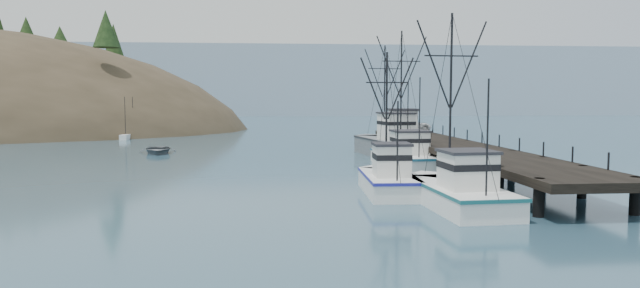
% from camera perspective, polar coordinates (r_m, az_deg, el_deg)
% --- Properties ---
extents(ground, '(400.00, 400.00, 0.00)m').
position_cam_1_polar(ground, '(32.23, -0.99, -6.22)').
color(ground, '#2C4E62').
rests_on(ground, ground).
extents(pier, '(6.00, 44.00, 2.00)m').
position_cam_1_polar(pier, '(50.49, 13.64, -0.45)').
color(pier, black).
rests_on(pier, ground).
extents(distant_ridge, '(360.00, 40.00, 26.00)m').
position_cam_1_polar(distant_ridge, '(202.03, -1.79, 2.96)').
color(distant_ridge, '#9EB2C6').
rests_on(distant_ridge, ground).
extents(distant_ridge_far, '(180.00, 25.00, 18.00)m').
position_cam_1_polar(distant_ridge_far, '(219.89, -15.18, 2.94)').
color(distant_ridge_far, silver).
rests_on(distant_ridge_far, ground).
extents(moored_sailboats, '(22.60, 16.05, 6.35)m').
position_cam_1_polar(moored_sailboats, '(94.81, -24.88, 0.77)').
color(moored_sailboats, white).
rests_on(moored_sailboats, ground).
extents(trawler_near, '(4.15, 11.04, 11.20)m').
position_cam_1_polar(trawler_near, '(32.98, 13.42, -4.65)').
color(trawler_near, white).
rests_on(trawler_near, ground).
extents(trawler_mid, '(3.41, 9.12, 9.34)m').
position_cam_1_polar(trawler_mid, '(36.75, 6.81, -3.61)').
color(trawler_mid, white).
rests_on(trawler_mid, ground).
extents(trawler_far, '(4.42, 12.22, 12.36)m').
position_cam_1_polar(trawler_far, '(51.00, 8.39, -1.30)').
color(trawler_far, white).
rests_on(trawler_far, ground).
extents(work_vessel, '(5.94, 14.00, 11.88)m').
position_cam_1_polar(work_vessel, '(59.67, 6.89, -0.03)').
color(work_vessel, slate).
rests_on(work_vessel, ground).
extents(pier_shed, '(3.00, 3.20, 2.80)m').
position_cam_1_polar(pier_shed, '(67.50, 8.28, 2.37)').
color(pier_shed, silver).
rests_on(pier_shed, pier).
extents(pickup_truck, '(6.46, 4.09, 1.66)m').
position_cam_1_polar(pickup_truck, '(67.63, 8.66, 1.87)').
color(pickup_truck, white).
rests_on(pickup_truck, pier).
extents(motorboat, '(4.88, 6.18, 1.16)m').
position_cam_1_polar(motorboat, '(64.52, -15.92, -0.91)').
color(motorboat, '#54595D').
rests_on(motorboat, ground).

